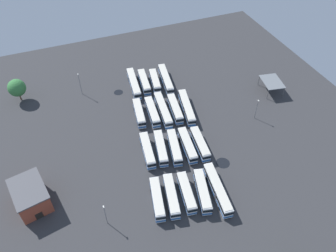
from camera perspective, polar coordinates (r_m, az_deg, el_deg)
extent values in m
plane|color=#333335|center=(104.17, 0.10, -1.01)|extent=(129.16, 129.16, 0.00)
cube|color=silver|center=(89.06, 8.39, -10.59)|extent=(15.74, 4.29, 2.91)
cube|color=beige|center=(87.83, 8.49, -10.01)|extent=(15.09, 4.03, 0.14)
cube|color=black|center=(88.69, 8.42, -10.41)|extent=(15.82, 4.34, 0.93)
cube|color=#1E56A8|center=(89.72, 8.34, -10.89)|extent=(15.82, 4.34, 0.58)
cube|color=black|center=(92.90, 6.74, -6.62)|extent=(0.30, 1.97, 1.07)
cube|color=#47474C|center=(88.19, 8.79, -11.46)|extent=(1.19, 2.56, 2.79)
cylinder|color=black|center=(92.34, 6.60, -8.86)|extent=(1.03, 0.42, 1.00)
cylinder|color=black|center=(92.95, 7.91, -8.56)|extent=(1.03, 0.42, 1.00)
cylinder|color=black|center=(87.40, 8.74, -13.71)|extent=(1.03, 0.42, 1.00)
cylinder|color=black|center=(88.04, 10.13, -13.35)|extent=(1.03, 0.42, 1.00)
cube|color=silver|center=(88.24, 5.87, -10.96)|extent=(12.60, 5.34, 2.91)
cube|color=beige|center=(87.00, 5.94, -10.39)|extent=(12.07, 5.04, 0.14)
cube|color=black|center=(87.86, 5.89, -10.79)|extent=(12.67, 5.39, 0.93)
cube|color=#1E56A8|center=(88.91, 5.83, -11.26)|extent=(12.67, 5.39, 0.58)
cube|color=black|center=(91.37, 5.10, -7.61)|extent=(0.54, 1.94, 1.07)
cylinder|color=black|center=(91.24, 4.62, -9.55)|extent=(1.04, 0.53, 1.00)
cylinder|color=black|center=(91.61, 6.01, -9.38)|extent=(1.04, 0.53, 1.00)
cylinder|color=black|center=(87.05, 5.60, -13.57)|extent=(1.04, 0.53, 1.00)
cylinder|color=black|center=(87.44, 7.06, -13.38)|extent=(1.04, 0.53, 1.00)
cube|color=silver|center=(87.67, 3.17, -11.25)|extent=(11.69, 4.16, 2.91)
cube|color=beige|center=(86.42, 3.21, -10.67)|extent=(11.21, 3.90, 0.14)
cube|color=black|center=(87.29, 3.18, -11.07)|extent=(11.75, 4.20, 0.93)
cube|color=#1E56A8|center=(88.34, 3.15, -11.55)|extent=(11.75, 4.20, 0.58)
cube|color=black|center=(90.46, 2.24, -8.13)|extent=(0.37, 1.97, 1.07)
cylinder|color=black|center=(90.47, 1.86, -10.03)|extent=(1.03, 0.45, 1.00)
cylinder|color=black|center=(90.85, 3.24, -9.77)|extent=(1.03, 0.45, 1.00)
cylinder|color=black|center=(86.66, 3.02, -13.74)|extent=(1.03, 0.45, 1.00)
cylinder|color=black|center=(87.05, 4.48, -13.44)|extent=(1.03, 0.45, 1.00)
cube|color=silver|center=(86.98, 0.59, -11.81)|extent=(12.37, 4.84, 2.91)
cube|color=beige|center=(85.72, 0.59, -11.23)|extent=(11.85, 4.55, 0.14)
cube|color=black|center=(86.59, 0.59, -11.63)|extent=(12.44, 4.89, 0.93)
cube|color=#1E56A8|center=(87.65, 0.58, -12.10)|extent=(12.44, 4.89, 0.58)
cube|color=black|center=(90.02, -0.10, -8.45)|extent=(0.46, 1.95, 1.07)
cylinder|color=black|center=(90.02, -0.56, -10.40)|extent=(1.04, 0.50, 1.00)
cylinder|color=black|center=(90.24, 0.86, -10.21)|extent=(1.04, 0.50, 1.00)
cylinder|color=black|center=(85.92, 0.28, -14.43)|extent=(1.04, 0.50, 1.00)
cylinder|color=black|center=(86.15, 1.78, -14.21)|extent=(1.04, 0.50, 1.00)
cube|color=silver|center=(86.53, -1.83, -12.28)|extent=(11.93, 4.76, 2.91)
cube|color=beige|center=(85.26, -1.85, -11.71)|extent=(11.43, 4.48, 0.14)
cube|color=black|center=(86.14, -1.83, -12.11)|extent=(12.00, 4.81, 0.93)
cube|color=#1E56A8|center=(87.21, -1.82, -12.58)|extent=(12.00, 4.81, 0.58)
cube|color=black|center=(89.43, -2.39, -9.00)|extent=(0.46, 1.95, 1.07)
cylinder|color=black|center=(89.54, -2.87, -10.91)|extent=(1.04, 0.50, 1.00)
cylinder|color=black|center=(89.67, -1.44, -10.73)|extent=(1.04, 0.50, 1.00)
cylinder|color=black|center=(85.59, -2.21, -14.84)|extent=(1.04, 0.50, 1.00)
cylinder|color=black|center=(85.73, -0.69, -14.63)|extent=(1.04, 0.50, 1.00)
cube|color=silver|center=(98.71, 5.44, -3.03)|extent=(12.09, 3.75, 2.91)
cube|color=beige|center=(97.60, 5.50, -2.42)|extent=(11.59, 3.51, 0.14)
cube|color=black|center=(98.37, 5.46, -2.85)|extent=(12.15, 3.80, 0.93)
cube|color=#1E56A8|center=(99.30, 5.41, -3.35)|extent=(12.15, 3.80, 0.58)
cube|color=black|center=(102.17, 4.38, -0.46)|extent=(0.29, 1.97, 1.07)
cylinder|color=black|center=(101.69, 4.13, -2.17)|extent=(1.03, 0.41, 1.00)
cylinder|color=black|center=(102.26, 5.32, -1.93)|extent=(1.03, 0.41, 1.00)
cylinder|color=black|center=(97.07, 5.48, -5.20)|extent=(1.03, 0.41, 1.00)
cylinder|color=black|center=(97.67, 6.71, -4.93)|extent=(1.03, 0.41, 1.00)
cube|color=silver|center=(98.04, 3.31, -3.28)|extent=(12.64, 3.91, 2.91)
cube|color=beige|center=(96.93, 3.35, -2.67)|extent=(12.12, 3.66, 0.14)
cube|color=black|center=(97.70, 3.32, -3.10)|extent=(12.71, 3.95, 0.93)
cube|color=#1E56A8|center=(98.64, 3.29, -3.61)|extent=(12.71, 3.95, 0.58)
cube|color=black|center=(101.75, 2.30, -0.57)|extent=(0.30, 1.97, 1.07)
cylinder|color=black|center=(101.22, 2.05, -2.33)|extent=(1.03, 0.42, 1.00)
cylinder|color=black|center=(101.70, 3.25, -2.10)|extent=(1.03, 0.42, 1.00)
cylinder|color=black|center=(96.32, 3.32, -5.55)|extent=(1.03, 0.42, 1.00)
cylinder|color=black|center=(96.83, 4.58, -5.29)|extent=(1.03, 0.42, 1.00)
cube|color=silver|center=(97.31, 1.11, -3.67)|extent=(12.53, 4.90, 2.91)
cube|color=beige|center=(96.19, 1.12, -3.05)|extent=(12.00, 4.61, 0.14)
cube|color=black|center=(96.97, 1.11, -3.48)|extent=(12.59, 4.95, 0.93)
cube|color=#1E56A8|center=(97.91, 1.10, -3.99)|extent=(12.59, 4.95, 0.58)
cube|color=black|center=(101.08, 0.49, -0.90)|extent=(0.47, 1.95, 1.07)
cylinder|color=black|center=(100.64, 0.09, -2.64)|extent=(1.04, 0.50, 1.00)
cylinder|color=black|center=(100.92, 1.33, -2.49)|extent=(1.04, 0.50, 1.00)
cylinder|color=black|center=(95.65, 0.86, -5.92)|extent=(1.04, 0.50, 1.00)
cylinder|color=black|center=(95.95, 2.17, -5.75)|extent=(1.04, 0.50, 1.00)
cube|color=silver|center=(97.12, -1.23, -3.79)|extent=(12.37, 4.79, 2.91)
cube|color=beige|center=(95.99, -1.24, -3.18)|extent=(11.86, 4.51, 0.14)
cube|color=black|center=(96.77, -1.23, -3.61)|extent=(12.44, 4.84, 0.93)
cube|color=#1E56A8|center=(97.72, -1.22, -4.11)|extent=(12.44, 4.84, 0.58)
cube|color=black|center=(100.86, -1.78, -1.05)|extent=(0.46, 1.95, 1.07)
cylinder|color=black|center=(100.47, -2.18, -2.79)|extent=(1.04, 0.49, 1.00)
cylinder|color=black|center=(100.67, -0.93, -2.63)|extent=(1.04, 0.49, 1.00)
cylinder|color=black|center=(95.52, -1.52, -6.03)|extent=(1.04, 0.49, 1.00)
cylinder|color=black|center=(95.73, -0.20, -5.86)|extent=(1.04, 0.49, 1.00)
cube|color=silver|center=(96.71, -3.50, -4.16)|extent=(12.42, 4.03, 2.91)
cube|color=beige|center=(95.58, -3.54, -3.55)|extent=(11.91, 3.77, 0.14)
cube|color=black|center=(96.37, -3.52, -3.97)|extent=(12.49, 4.08, 0.93)
cube|color=#1E56A8|center=(97.32, -3.48, -4.48)|extent=(12.49, 4.08, 0.58)
cube|color=black|center=(100.45, -4.20, -1.41)|extent=(0.33, 1.97, 1.07)
cylinder|color=black|center=(100.07, -4.52, -3.17)|extent=(1.03, 0.43, 1.00)
cylinder|color=black|center=(100.28, -3.27, -2.96)|extent=(1.03, 0.43, 1.00)
cylinder|color=black|center=(95.11, -3.68, -6.43)|extent=(1.03, 0.43, 1.00)
cylinder|color=black|center=(95.34, -2.37, -6.19)|extent=(1.03, 0.43, 1.00)
cube|color=silver|center=(110.14, 3.19, 3.16)|extent=(15.73, 5.37, 2.91)
cube|color=beige|center=(109.15, 3.22, 3.77)|extent=(15.08, 5.06, 0.14)
cube|color=black|center=(109.83, 3.20, 3.34)|extent=(15.82, 5.42, 0.93)
cube|color=#1E56A8|center=(110.67, 3.17, 2.84)|extent=(15.82, 5.42, 0.58)
cube|color=black|center=(115.62, 2.35, 5.86)|extent=(0.44, 1.96, 1.07)
cube|color=#47474C|center=(108.89, 3.39, 2.58)|extent=(1.36, 2.59, 2.79)
cylinder|color=black|center=(114.32, 2.09, 4.18)|extent=(1.04, 0.49, 1.00)
cylinder|color=black|center=(114.72, 3.18, 4.30)|extent=(1.04, 0.49, 1.00)
cylinder|color=black|center=(107.29, 3.15, 0.93)|extent=(1.04, 0.49, 1.00)
cylinder|color=black|center=(107.73, 4.30, 1.07)|extent=(1.04, 0.49, 1.00)
cube|color=silver|center=(109.45, 1.21, 2.92)|extent=(12.70, 4.16, 2.91)
cube|color=beige|center=(108.46, 1.22, 3.53)|extent=(12.18, 3.90, 0.14)
cube|color=black|center=(109.15, 1.21, 3.11)|extent=(12.77, 4.20, 0.93)
cube|color=#1E56A8|center=(109.99, 1.20, 2.60)|extent=(12.77, 4.20, 0.58)
cube|color=black|center=(113.73, 0.44, 5.15)|extent=(0.34, 1.97, 1.07)
cylinder|color=black|center=(112.91, 0.17, 3.61)|extent=(1.03, 0.44, 1.00)
cylinder|color=black|center=(113.33, 1.26, 3.78)|extent=(1.03, 0.44, 1.00)
cylinder|color=black|center=(107.31, 1.13, 1.00)|extent=(1.03, 0.44, 1.00)
cylinder|color=black|center=(107.75, 2.28, 1.19)|extent=(1.03, 0.44, 1.00)
cube|color=silver|center=(109.06, -0.84, 2.74)|extent=(15.73, 4.17, 2.91)
cube|color=beige|center=(108.06, -0.85, 3.35)|extent=(15.09, 3.90, 0.14)
cube|color=black|center=(108.75, -0.85, 2.93)|extent=(15.81, 4.21, 0.93)
cube|color=#1E56A8|center=(109.60, -0.84, 2.42)|extent=(15.81, 4.21, 0.58)
cube|color=black|center=(114.51, -1.82, 5.44)|extent=(0.28, 1.98, 1.07)
cube|color=#47474C|center=(107.81, -0.62, 2.16)|extent=(1.17, 2.55, 2.79)
cylinder|color=black|center=(113.24, -1.99, 3.73)|extent=(1.03, 0.41, 1.00)
cylinder|color=black|center=(113.63, -0.90, 3.92)|extent=(1.03, 0.41, 1.00)
cylinder|color=black|center=(106.25, -0.77, 0.47)|extent=(1.03, 0.41, 1.00)
cylinder|color=black|center=(106.66, 0.39, 0.69)|extent=(1.03, 0.41, 1.00)
cube|color=silver|center=(108.43, -2.68, 2.40)|extent=(12.76, 3.82, 2.91)
cube|color=beige|center=(107.42, -2.71, 3.01)|extent=(12.24, 3.58, 0.14)
cube|color=black|center=(108.12, -2.69, 2.58)|extent=(12.82, 3.87, 0.93)
cube|color=#1E56A8|center=(108.97, -2.67, 2.08)|extent=(12.82, 3.87, 0.58)
cube|color=black|center=(112.76, -3.42, 4.67)|extent=(0.28, 1.98, 1.07)
cylinder|color=black|center=(111.98, -3.67, 3.10)|extent=(1.03, 0.41, 1.00)
cylinder|color=black|center=(112.29, -2.56, 3.29)|extent=(1.03, 0.41, 1.00)
cylinder|color=black|center=(106.30, -2.77, 0.44)|extent=(1.03, 0.41, 1.00)
cylinder|color=black|center=(106.64, -1.61, 0.66)|extent=(1.03, 0.41, 1.00)
cube|color=silver|center=(108.26, -4.91, 2.18)|extent=(11.88, 4.13, 2.91)
cube|color=beige|center=(107.25, -4.96, 2.79)|extent=(11.39, 3.87, 0.14)
cube|color=black|center=(107.95, -4.93, 2.36)|extent=(11.94, 4.17, 0.93)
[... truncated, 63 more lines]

